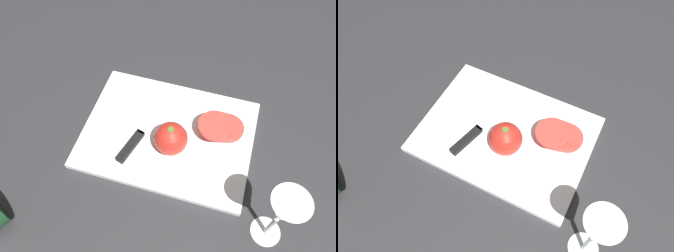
{
  "view_description": "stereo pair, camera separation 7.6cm",
  "coord_description": "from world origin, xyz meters",
  "views": [
    {
      "loc": [
        0.13,
        -0.41,
        0.68
      ],
      "look_at": [
        0.02,
        -0.01,
        0.04
      ],
      "focal_mm": 35.0,
      "sensor_mm": 36.0,
      "label": 1
    },
    {
      "loc": [
        0.2,
        -0.38,
        0.68
      ],
      "look_at": [
        0.02,
        -0.01,
        0.04
      ],
      "focal_mm": 35.0,
      "sensor_mm": 36.0,
      "label": 2
    }
  ],
  "objects": [
    {
      "name": "whole_tomato",
      "position": [
        0.04,
        -0.05,
        0.05
      ],
      "size": [
        0.08,
        0.08,
        0.08
      ],
      "color": "red",
      "rests_on": "cutting_board"
    },
    {
      "name": "wine_glass",
      "position": [
        0.27,
        -0.18,
        0.12
      ],
      "size": [
        0.07,
        0.07,
        0.18
      ],
      "color": "silver",
      "rests_on": "ground_plane"
    },
    {
      "name": "cutting_board",
      "position": [
        0.02,
        -0.01,
        0.01
      ],
      "size": [
        0.4,
        0.3,
        0.01
      ],
      "color": "white",
      "rests_on": "ground_plane"
    },
    {
      "name": "knife",
      "position": [
        -0.05,
        -0.05,
        0.02
      ],
      "size": [
        0.08,
        0.25,
        0.01
      ],
      "rotation": [
        0.0,
        0.0,
        1.3
      ],
      "color": "silver",
      "rests_on": "cutting_board"
    },
    {
      "name": "ground_plane",
      "position": [
        0.0,
        0.0,
        0.0
      ],
      "size": [
        3.0,
        3.0,
        0.0
      ],
      "primitive_type": "plane",
      "color": "#28282B"
    },
    {
      "name": "tomato_slice_stack_near",
      "position": [
        0.14,
        0.03,
        0.04
      ],
      "size": [
        0.11,
        0.1,
        0.04
      ],
      "color": "#D63D33",
      "rests_on": "cutting_board"
    }
  ]
}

